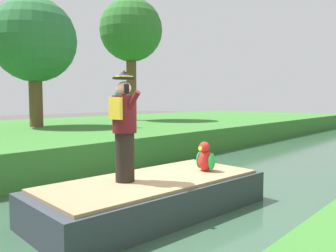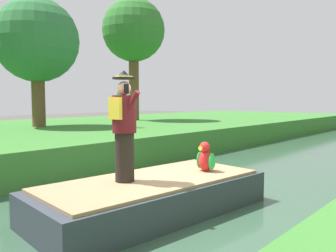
{
  "view_description": "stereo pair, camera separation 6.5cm",
  "coord_description": "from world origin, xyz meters",
  "px_view_note": "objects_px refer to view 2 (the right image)",
  "views": [
    {
      "loc": [
        4.14,
        -4.56,
        2.09
      ],
      "look_at": [
        0.06,
        0.05,
        1.61
      ],
      "focal_mm": 37.14,
      "sensor_mm": 36.0,
      "label": 1
    },
    {
      "loc": [
        4.19,
        -4.52,
        2.09
      ],
      "look_at": [
        0.06,
        0.05,
        1.61
      ],
      "focal_mm": 37.14,
      "sensor_mm": 36.0,
      "label": 2
    }
  ],
  "objects_px": {
    "tree_tall": "(37,41)",
    "tree_slender": "(134,31)",
    "person_pirate": "(124,126)",
    "person_bystander": "(121,107)",
    "boat": "(152,196)",
    "parrot_plush": "(206,158)"
  },
  "relations": [
    {
      "from": "tree_tall",
      "to": "tree_slender",
      "type": "xyz_separation_m",
      "value": [
        -0.34,
        5.54,
        1.21
      ]
    },
    {
      "from": "person_pirate",
      "to": "person_bystander",
      "type": "bearing_deg",
      "value": 131.13
    },
    {
      "from": "tree_slender",
      "to": "person_pirate",
      "type": "bearing_deg",
      "value": -43.1
    },
    {
      "from": "person_pirate",
      "to": "tree_slender",
      "type": "height_order",
      "value": "tree_slender"
    },
    {
      "from": "boat",
      "to": "tree_slender",
      "type": "bearing_deg",
      "value": 139.05
    },
    {
      "from": "parrot_plush",
      "to": "person_bystander",
      "type": "xyz_separation_m",
      "value": [
        -6.65,
        3.55,
        0.82
      ]
    },
    {
      "from": "tree_tall",
      "to": "tree_slender",
      "type": "distance_m",
      "value": 5.68
    },
    {
      "from": "person_pirate",
      "to": "parrot_plush",
      "type": "height_order",
      "value": "person_pirate"
    },
    {
      "from": "tree_tall",
      "to": "boat",
      "type": "bearing_deg",
      "value": -16.54
    },
    {
      "from": "boat",
      "to": "person_bystander",
      "type": "distance_m",
      "value": 7.99
    },
    {
      "from": "boat",
      "to": "person_pirate",
      "type": "height_order",
      "value": "person_pirate"
    },
    {
      "from": "person_pirate",
      "to": "tree_slender",
      "type": "distance_m",
      "value": 13.38
    },
    {
      "from": "person_pirate",
      "to": "parrot_plush",
      "type": "bearing_deg",
      "value": 62.87
    },
    {
      "from": "boat",
      "to": "parrot_plush",
      "type": "xyz_separation_m",
      "value": [
        0.32,
        1.12,
        0.55
      ]
    },
    {
      "from": "person_pirate",
      "to": "tree_tall",
      "type": "distance_m",
      "value": 9.93
    },
    {
      "from": "person_bystander",
      "to": "person_pirate",
      "type": "bearing_deg",
      "value": -39.91
    },
    {
      "from": "person_pirate",
      "to": "person_bystander",
      "type": "xyz_separation_m",
      "value": [
        -6.13,
        5.13,
        0.14
      ]
    },
    {
      "from": "tree_slender",
      "to": "person_bystander",
      "type": "relative_size",
      "value": 3.98
    },
    {
      "from": "person_pirate",
      "to": "tree_slender",
      "type": "xyz_separation_m",
      "value": [
        -9.33,
        8.73,
        3.98
      ]
    },
    {
      "from": "boat",
      "to": "tree_tall",
      "type": "bearing_deg",
      "value": 163.46
    },
    {
      "from": "tree_tall",
      "to": "person_bystander",
      "type": "distance_m",
      "value": 4.34
    },
    {
      "from": "parrot_plush",
      "to": "tree_tall",
      "type": "distance_m",
      "value": 10.24
    }
  ]
}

